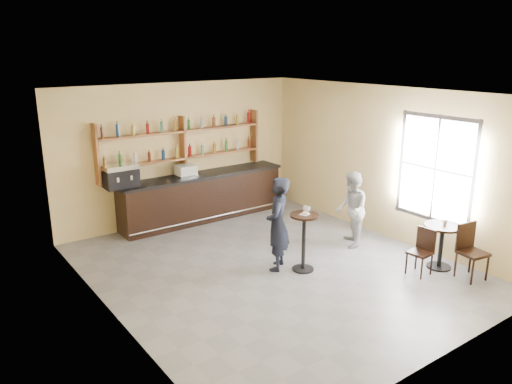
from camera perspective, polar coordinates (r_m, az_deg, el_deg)
floor at (r=9.37m, az=1.90°, el=-8.67°), size 7.00×7.00×0.00m
ceiling at (r=8.54m, az=2.10°, el=11.21°), size 7.00×7.00×0.00m
wall_back at (r=11.70m, az=-8.60°, el=4.47°), size 7.00×0.00×7.00m
wall_front at (r=6.57m, az=21.17°, el=-5.82°), size 7.00×0.00×7.00m
wall_left at (r=7.44m, az=-16.59°, el=-2.82°), size 0.00×7.00×7.00m
wall_right at (r=10.87m, az=14.60°, el=3.23°), size 0.00×7.00×7.00m
window_pane at (r=10.15m, az=19.81°, el=2.47°), size 0.00×2.00×2.00m
window_frame at (r=10.14m, az=19.79°, el=2.47°), size 0.04×1.70×2.10m
shelf_unit at (r=11.55m, az=-8.35°, el=5.39°), size 4.00×0.26×1.40m
liquor_bottles at (r=11.52m, az=-8.38°, el=6.22°), size 3.68×0.10×1.00m
bar_counter at (r=11.82m, az=-6.11°, el=-0.55°), size 4.10×0.80×1.11m
espresso_machine at (r=10.82m, az=-15.22°, el=1.78°), size 0.69×0.44×0.49m
pastry_case at (r=11.45m, az=-8.04°, el=2.40°), size 0.49×0.42×0.27m
pedestal_table at (r=9.13m, az=5.47°, el=-5.76°), size 0.53×0.53×1.08m
napkin at (r=8.94m, az=5.56°, el=-2.55°), size 0.19×0.19×0.00m
donut at (r=8.94m, az=5.66°, el=-2.42°), size 0.14×0.14×0.04m
cup_pedestal at (r=9.09m, az=5.82°, el=-1.93°), size 0.16×0.16×0.10m
man_main at (r=9.05m, az=2.49°, el=-3.67°), size 0.75×0.73×1.73m
cafe_table at (r=9.83m, az=20.37°, el=-5.86°), size 0.67×0.67×0.84m
cup_cafe at (r=9.72m, az=20.80°, el=-3.27°), size 0.11×0.11×0.08m
chair_west at (r=9.43m, az=18.23°, el=-6.56°), size 0.39×0.39×0.85m
chair_south at (r=9.56m, az=23.56°, el=-6.35°), size 0.49×0.49×0.99m
patron_second at (r=10.30m, az=10.83°, el=-1.99°), size 0.93×0.96×1.55m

